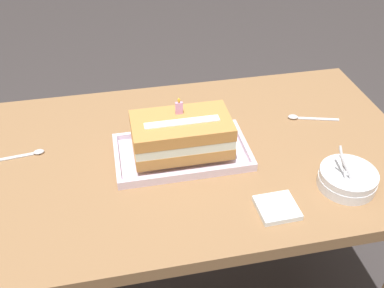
# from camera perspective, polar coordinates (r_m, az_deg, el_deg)

# --- Properties ---
(dining_table) EXTENTS (1.18, 0.73, 0.71)m
(dining_table) POSITION_cam_1_polar(r_m,az_deg,el_deg) (1.27, 1.24, -4.46)
(dining_table) COLOR olive
(dining_table) RESTS_ON ground_plane
(foil_tray) EXTENTS (0.36, 0.21, 0.02)m
(foil_tray) POSITION_cam_1_polar(r_m,az_deg,el_deg) (1.18, -1.33, -1.23)
(foil_tray) COLOR silver
(foil_tray) RESTS_ON dining_table
(birthday_cake) EXTENTS (0.26, 0.15, 0.14)m
(birthday_cake) POSITION_cam_1_polar(r_m,az_deg,el_deg) (1.14, -1.38, 1.25)
(birthday_cake) COLOR #BD8242
(birthday_cake) RESTS_ON foil_tray
(bowl_stack) EXTENTS (0.14, 0.14, 0.11)m
(bowl_stack) POSITION_cam_1_polar(r_m,az_deg,el_deg) (1.14, 19.64, -4.30)
(bowl_stack) COLOR white
(bowl_stack) RESTS_ON dining_table
(serving_spoon_near_tray) EXTENTS (0.15, 0.06, 0.01)m
(serving_spoon_near_tray) POSITION_cam_1_polar(r_m,az_deg,el_deg) (1.36, 14.14, 3.37)
(serving_spoon_near_tray) COLOR silver
(serving_spoon_near_tray) RESTS_ON dining_table
(serving_spoon_by_bowls) EXTENTS (0.13, 0.03, 0.01)m
(serving_spoon_by_bowls) POSITION_cam_1_polar(r_m,az_deg,el_deg) (1.26, -20.31, -1.18)
(serving_spoon_by_bowls) COLOR silver
(serving_spoon_by_bowls) RESTS_ON dining_table
(napkin_pile) EXTENTS (0.09, 0.09, 0.01)m
(napkin_pile) POSITION_cam_1_polar(r_m,az_deg,el_deg) (1.05, 11.05, -8.18)
(napkin_pile) COLOR white
(napkin_pile) RESTS_ON dining_table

